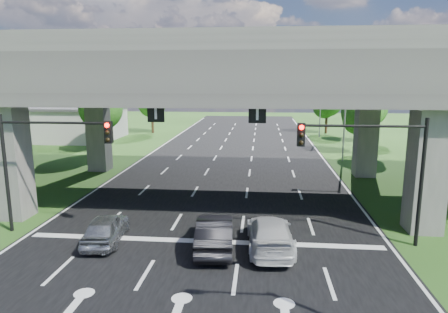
% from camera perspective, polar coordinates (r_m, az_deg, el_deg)
% --- Properties ---
extents(ground, '(160.00, 160.00, 0.00)m').
position_cam_1_polar(ground, '(16.48, -4.91, -16.79)').
color(ground, '#214416').
rests_on(ground, ground).
extents(road, '(18.00, 120.00, 0.03)m').
position_cam_1_polar(road, '(25.65, -0.92, -6.37)').
color(road, black).
rests_on(road, ground).
extents(overpass, '(80.00, 15.00, 10.00)m').
position_cam_1_polar(overpass, '(26.47, -0.49, 11.54)').
color(overpass, '#373532').
rests_on(overpass, ground).
extents(warehouse, '(20.00, 10.00, 4.00)m').
position_cam_1_polar(warehouse, '(57.35, -24.76, 4.31)').
color(warehouse, '#9E9E99').
rests_on(warehouse, ground).
extents(signal_right, '(5.76, 0.54, 6.00)m').
position_cam_1_polar(signal_right, '(19.29, 20.67, -0.12)').
color(signal_right, black).
rests_on(signal_right, ground).
extents(signal_left, '(5.76, 0.54, 6.00)m').
position_cam_1_polar(signal_left, '(21.37, -24.22, 0.64)').
color(signal_left, black).
rests_on(signal_left, ground).
extents(streetlight_far, '(3.38, 0.25, 10.00)m').
position_cam_1_polar(streetlight_far, '(39.08, 16.44, 7.87)').
color(streetlight_far, gray).
rests_on(streetlight_far, ground).
extents(streetlight_beyond, '(3.38, 0.25, 10.00)m').
position_cam_1_polar(streetlight_beyond, '(54.86, 13.28, 8.80)').
color(streetlight_beyond, gray).
rests_on(streetlight_beyond, ground).
extents(tree_left_near, '(4.50, 4.50, 7.80)m').
position_cam_1_polar(tree_left_near, '(43.73, -17.15, 6.77)').
color(tree_left_near, black).
rests_on(tree_left_near, ground).
extents(tree_left_mid, '(3.91, 3.90, 6.76)m').
position_cam_1_polar(tree_left_mid, '(52.29, -16.83, 6.69)').
color(tree_left_mid, black).
rests_on(tree_left_mid, ground).
extents(tree_left_far, '(4.80, 4.80, 8.32)m').
position_cam_1_polar(tree_left_far, '(58.52, -10.25, 8.34)').
color(tree_left_far, black).
rests_on(tree_left_far, ground).
extents(tree_right_near, '(4.20, 4.20, 7.28)m').
position_cam_1_polar(tree_right_near, '(43.69, 19.17, 6.22)').
color(tree_right_near, black).
rests_on(tree_right_near, ground).
extents(tree_right_mid, '(3.91, 3.90, 6.76)m').
position_cam_1_polar(tree_right_mid, '(52.19, 20.31, 6.47)').
color(tree_right_mid, black).
rests_on(tree_right_mid, ground).
extents(tree_right_far, '(4.50, 4.50, 7.80)m').
position_cam_1_polar(tree_right_far, '(59.14, 14.60, 7.88)').
color(tree_right_far, black).
rests_on(tree_right_far, ground).
extents(car_silver, '(2.01, 4.11, 1.35)m').
position_cam_1_polar(car_silver, '(20.04, -16.52, -9.81)').
color(car_silver, '#979A9E').
rests_on(car_silver, road).
extents(car_dark, '(1.95, 4.70, 1.51)m').
position_cam_1_polar(car_dark, '(18.51, -1.31, -10.84)').
color(car_dark, black).
rests_on(car_dark, road).
extents(car_white, '(2.28, 5.04, 1.43)m').
position_cam_1_polar(car_white, '(18.63, 6.57, -10.89)').
color(car_white, '#B6B6B6').
rests_on(car_white, road).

